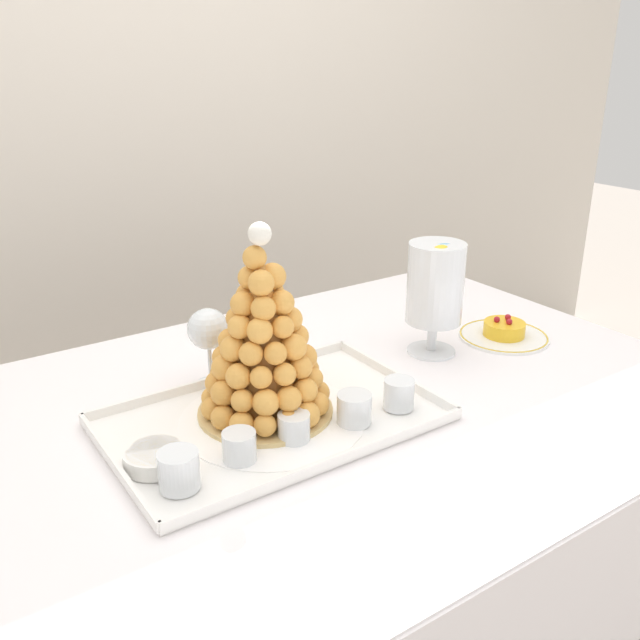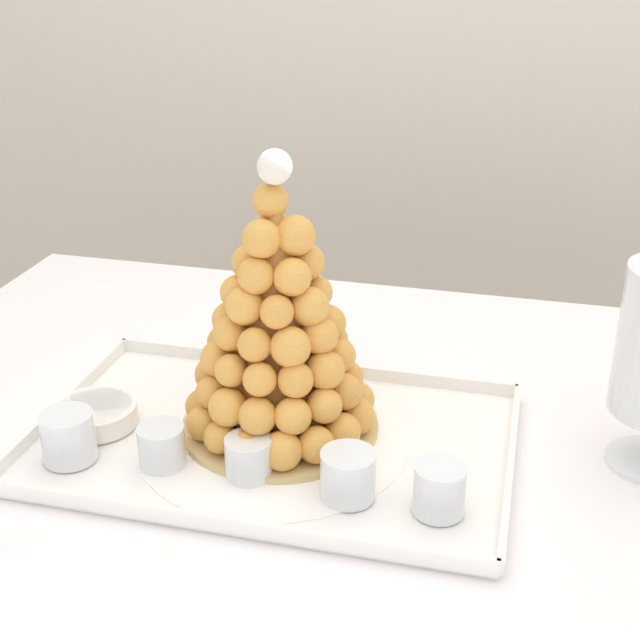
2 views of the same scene
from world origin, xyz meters
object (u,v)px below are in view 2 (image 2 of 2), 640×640
at_px(wine_glass, 297,294).
at_px(dessert_cup_centre, 249,459).
at_px(dessert_cup_mid_left, 162,447).
at_px(serving_tray, 273,440).
at_px(croquembouche, 279,330).
at_px(dessert_cup_mid_right, 348,476).
at_px(dessert_cup_right, 439,491).
at_px(dessert_cup_left, 69,438).
at_px(creme_brulee_ramekin, 96,414).

bearing_deg(wine_glass, dessert_cup_centre, -86.01).
distance_m(dessert_cup_mid_left, wine_glass, 0.30).
xyz_separation_m(serving_tray, croquembouche, (0.00, 0.03, 0.13)).
distance_m(dessert_cup_mid_right, dessert_cup_right, 0.10).
bearing_deg(croquembouche, dessert_cup_left, -150.52).
distance_m(dessert_cup_mid_left, dessert_cup_right, 0.32).
bearing_deg(dessert_cup_centre, creme_brulee_ramekin, 165.03).
height_order(dessert_cup_mid_left, wine_glass, wine_glass).
bearing_deg(dessert_cup_mid_right, dessert_cup_centre, 174.37).
height_order(serving_tray, croquembouche, croquembouche).
distance_m(dessert_cup_left, dessert_cup_mid_left, 0.11).
bearing_deg(serving_tray, dessert_cup_right, -23.86).
bearing_deg(creme_brulee_ramekin, dessert_cup_left, -85.27).
distance_m(dessert_cup_mid_left, creme_brulee_ramekin, 0.13).
distance_m(croquembouche, dessert_cup_left, 0.27).
relative_size(serving_tray, dessert_cup_mid_right, 9.37).
xyz_separation_m(serving_tray, dessert_cup_right, (0.21, -0.09, 0.03)).
xyz_separation_m(dessert_cup_right, creme_brulee_ramekin, (-0.43, 0.07, -0.01)).
distance_m(dessert_cup_centre, wine_glass, 0.29).
relative_size(serving_tray, creme_brulee_ramekin, 5.62).
distance_m(dessert_cup_mid_left, dessert_cup_mid_right, 0.22).
distance_m(dessert_cup_centre, dessert_cup_right, 0.21).
xyz_separation_m(dessert_cup_centre, dessert_cup_mid_right, (0.12, -0.01, 0.00)).
height_order(croquembouche, dessert_cup_mid_left, croquembouche).
bearing_deg(serving_tray, dessert_cup_left, -155.62).
xyz_separation_m(dessert_cup_left, dessert_cup_mid_right, (0.32, 0.01, -0.00)).
xyz_separation_m(dessert_cup_mid_right, creme_brulee_ramekin, (-0.33, 0.07, -0.01)).
distance_m(dessert_cup_left, wine_glass, 0.36).
xyz_separation_m(dessert_cup_centre, dessert_cup_right, (0.21, -0.01, 0.00)).
xyz_separation_m(croquembouche, dessert_cup_left, (-0.22, -0.12, -0.11)).
xyz_separation_m(croquembouche, dessert_cup_centre, (-0.01, -0.10, -0.11)).
xyz_separation_m(serving_tray, creme_brulee_ramekin, (-0.22, -0.02, 0.02)).
distance_m(dessert_cup_right, creme_brulee_ramekin, 0.43).
distance_m(serving_tray, dessert_cup_mid_right, 0.14).
relative_size(serving_tray, wine_glass, 3.61).
bearing_deg(dessert_cup_mid_right, dessert_cup_right, -1.55).
relative_size(serving_tray, dessert_cup_left, 9.21).
bearing_deg(wine_glass, croquembouche, -81.46).
bearing_deg(dessert_cup_mid_right, dessert_cup_left, -178.71).
distance_m(dessert_cup_centre, creme_brulee_ramekin, 0.22).
relative_size(dessert_cup_right, creme_brulee_ramekin, 0.55).
bearing_deg(serving_tray, croquembouche, 85.43).
relative_size(serving_tray, dessert_cup_right, 10.22).
relative_size(dessert_cup_mid_right, creme_brulee_ramekin, 0.60).
bearing_deg(dessert_cup_centre, dessert_cup_mid_right, -5.63).
bearing_deg(dessert_cup_left, dessert_cup_centre, 5.10).
bearing_deg(creme_brulee_ramekin, dessert_cup_mid_left, -28.32).
xyz_separation_m(croquembouche, creme_brulee_ramekin, (-0.22, -0.05, -0.12)).
xyz_separation_m(dessert_cup_left, dessert_cup_centre, (0.21, 0.02, -0.01)).
xyz_separation_m(serving_tray, dessert_cup_mid_right, (0.11, -0.09, 0.03)).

